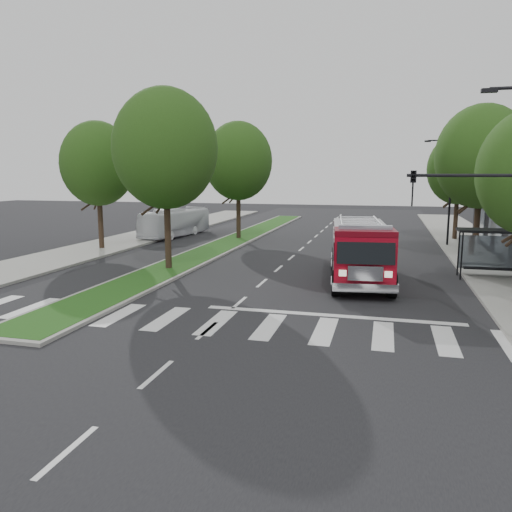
{
  "coord_description": "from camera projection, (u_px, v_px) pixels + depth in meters",
  "views": [
    {
      "loc": [
        5.93,
        -19.88,
        5.44
      ],
      "look_at": [
        0.34,
        1.52,
        1.8
      ],
      "focal_mm": 35.0,
      "sensor_mm": 36.0,
      "label": 1
    }
  ],
  "objects": [
    {
      "name": "fire_engine",
      "position": [
        360.0,
        251.0,
        25.58
      ],
      "size": [
        3.7,
        9.44,
        3.19
      ],
      "rotation": [
        0.0,
        0.0,
        0.11
      ],
      "color": "#60050F",
      "rests_on": "ground"
    },
    {
      "name": "tree_right_far",
      "position": [
        459.0,
        169.0,
        40.44
      ],
      "size": [
        5.0,
        5.0,
        8.73
      ],
      "color": "black",
      "rests_on": "ground"
    },
    {
      "name": "tree_right_mid",
      "position": [
        482.0,
        157.0,
        30.78
      ],
      "size": [
        5.6,
        5.6,
        9.72
      ],
      "color": "black",
      "rests_on": "ground"
    },
    {
      "name": "sidewalk_right",
      "position": [
        505.0,
        272.0,
        27.76
      ],
      "size": [
        5.0,
        80.0,
        0.15
      ],
      "primitive_type": "cube",
      "color": "gray",
      "rests_on": "ground"
    },
    {
      "name": "ground",
      "position": [
        239.0,
        303.0,
        21.34
      ],
      "size": [
        140.0,
        140.0,
        0.0
      ],
      "primitive_type": "plane",
      "color": "black",
      "rests_on": "ground"
    },
    {
      "name": "sidewalk_left",
      "position": [
        80.0,
        253.0,
        34.49
      ],
      "size": [
        5.0,
        80.0,
        0.15
      ],
      "primitive_type": "cube",
      "color": "gray",
      "rests_on": "ground"
    },
    {
      "name": "streetlight_right_far",
      "position": [
        448.0,
        187.0,
        37.13
      ],
      "size": [
        2.11,
        0.2,
        8.0
      ],
      "color": "black",
      "rests_on": "ground"
    },
    {
      "name": "tree_median_far",
      "position": [
        238.0,
        161.0,
        40.88
      ],
      "size": [
        5.6,
        5.6,
        9.72
      ],
      "color": "black",
      "rests_on": "ground"
    },
    {
      "name": "bus_shelter",
      "position": [
        489.0,
        240.0,
        25.99
      ],
      "size": [
        3.2,
        1.6,
        2.61
      ],
      "color": "black",
      "rests_on": "ground"
    },
    {
      "name": "tree_median_near",
      "position": [
        165.0,
        149.0,
        27.46
      ],
      "size": [
        5.8,
        5.8,
        10.16
      ],
      "color": "black",
      "rests_on": "ground"
    },
    {
      "name": "median",
      "position": [
        232.0,
        242.0,
        40.01
      ],
      "size": [
        3.0,
        50.0,
        0.15
      ],
      "color": "gray",
      "rests_on": "ground"
    },
    {
      "name": "tree_left_mid",
      "position": [
        98.0,
        164.0,
        35.28
      ],
      "size": [
        5.2,
        5.2,
        9.16
      ],
      "color": "black",
      "rests_on": "ground"
    },
    {
      "name": "city_bus",
      "position": [
        176.0,
        222.0,
        43.89
      ],
      "size": [
        3.19,
        9.09,
        2.48
      ],
      "primitive_type": "imported",
      "rotation": [
        0.0,
        0.0,
        -0.13
      ],
      "color": "white",
      "rests_on": "ground"
    }
  ]
}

